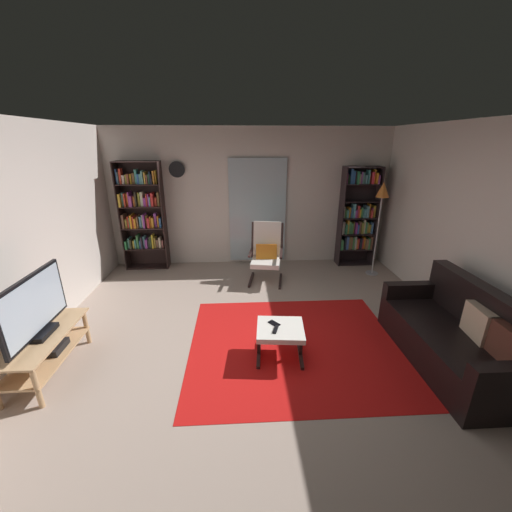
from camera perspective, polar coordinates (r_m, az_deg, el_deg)
ground_plane at (r=3.97m, az=0.68°, el=-16.01°), size 7.02×7.02×0.00m
wall_back at (r=6.19m, az=-1.11°, el=10.44°), size 5.60×0.06×2.60m
wall_right at (r=4.46m, az=37.97°, el=2.28°), size 0.06×6.00×2.60m
glass_door_panel at (r=6.18m, az=0.28°, el=8.06°), size 1.10×0.01×2.00m
area_rug at (r=4.01m, az=7.02°, el=-15.68°), size 2.52×2.20×0.01m
tv_stand at (r=4.10m, az=-33.77°, el=-13.49°), size 0.47×1.11×0.46m
television at (r=3.88m, az=-35.16°, el=-7.71°), size 0.20×1.01×0.65m
bookshelf_near_tv at (r=6.29m, az=-19.89°, el=7.25°), size 0.79×0.30×2.01m
bookshelf_near_sofa at (r=6.44m, az=17.81°, el=6.80°), size 0.70×0.30×1.90m
leather_sofa at (r=4.18m, az=32.63°, el=-12.37°), size 0.80×1.75×0.89m
lounge_armchair at (r=5.50m, az=1.90°, el=0.93°), size 0.66×0.73×1.02m
ottoman at (r=3.65m, az=4.40°, el=-13.64°), size 0.56×0.53×0.39m
tv_remote at (r=3.56m, az=3.57°, el=-13.13°), size 0.08×0.15×0.02m
cell_phone at (r=3.66m, az=3.31°, el=-12.09°), size 0.14×0.15×0.01m
floor_lamp_by_shelf at (r=5.93m, az=21.84°, el=9.74°), size 0.23×0.23×1.69m
wall_clock at (r=6.15m, az=-14.13°, el=14.96°), size 0.29×0.03×0.29m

